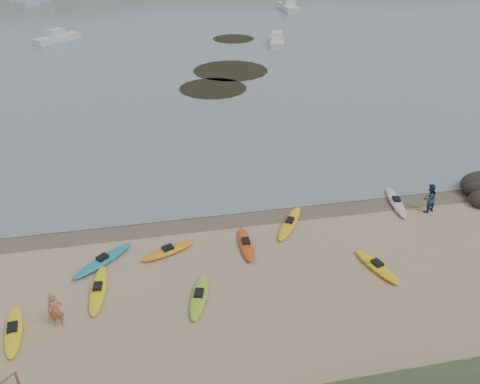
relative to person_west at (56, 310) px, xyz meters
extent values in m
plane|color=tan|center=(9.33, 7.13, -0.89)|extent=(600.00, 600.00, 0.00)
plane|color=brown|center=(9.33, 6.83, -0.88)|extent=(60.00, 60.00, 0.00)
ellipsoid|color=#FFB315|center=(11.86, 5.37, -0.72)|extent=(2.58, 3.43, 0.34)
ellipsoid|color=yellow|center=(-1.81, -0.13, -0.72)|extent=(1.15, 3.22, 0.34)
ellipsoid|color=silver|center=(18.89, 6.33, -0.72)|extent=(1.34, 3.70, 0.34)
ellipsoid|color=yellow|center=(1.53, 1.78, -0.72)|extent=(0.93, 3.49, 0.34)
ellipsoid|color=#8DCB28|center=(6.11, 0.43, -0.72)|extent=(1.50, 3.15, 0.34)
ellipsoid|color=orange|center=(4.91, 4.12, -0.72)|extent=(3.03, 1.79, 0.34)
ellipsoid|color=yellow|center=(15.05, 0.87, -0.72)|extent=(1.58, 3.14, 0.34)
ellipsoid|color=teal|center=(1.63, 3.94, -0.72)|extent=(3.20, 2.96, 0.34)
ellipsoid|color=#CE4711|center=(9.01, 3.92, -0.72)|extent=(0.79, 3.09, 0.34)
imported|color=#B67249|center=(0.00, 0.00, 0.00)|extent=(0.66, 0.45, 1.77)
imported|color=navy|center=(20.32, 5.28, 0.02)|extent=(1.04, 0.91, 1.82)
cylinder|color=black|center=(11.10, 30.72, -0.86)|extent=(6.95, 6.95, 0.04)
cylinder|color=black|center=(13.99, 36.70, -0.86)|extent=(8.58, 8.58, 0.04)
cylinder|color=black|center=(17.20, 52.57, -0.86)|extent=(6.00, 6.00, 0.04)
cube|color=silver|center=(-7.48, 55.58, -0.42)|extent=(6.07, 5.99, 0.93)
cube|color=silver|center=(22.46, 48.12, -0.44)|extent=(3.24, 6.63, 0.89)
cube|color=silver|center=(31.65, 74.14, -0.30)|extent=(2.54, 8.43, 1.17)
ellipsoid|color=#384235|center=(-35.67, 202.13, -18.89)|extent=(220.00, 120.00, 80.00)
camera|label=1|loc=(4.88, -15.67, 14.29)|focal=35.00mm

